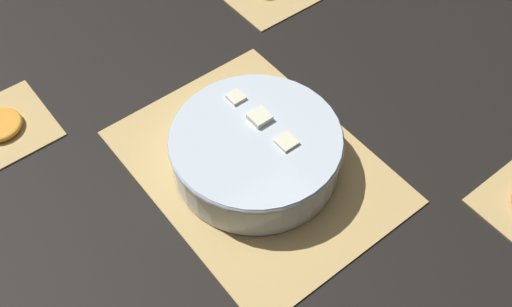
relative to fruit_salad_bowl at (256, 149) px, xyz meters
name	(u,v)px	position (x,y,z in m)	size (l,w,h in m)	color
ground_plane	(256,167)	(0.00, 0.00, -0.05)	(6.00, 6.00, 0.00)	black
bamboo_mat_center	(256,165)	(0.00, 0.00, -0.04)	(0.45, 0.34, 0.01)	tan
coaster_mat_near_left	(1,128)	(-0.34, -0.30, -0.04)	(0.17, 0.17, 0.01)	tan
fruit_salad_bowl	(256,149)	(0.00, 0.00, 0.00)	(0.28, 0.28, 0.08)	silver
orange_slice_whole	(0,125)	(-0.34, -0.30, -0.04)	(0.08, 0.08, 0.01)	orange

